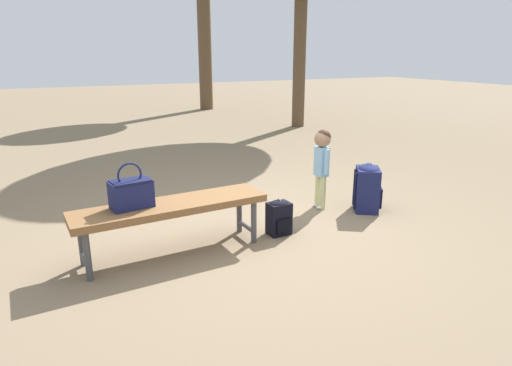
{
  "coord_description": "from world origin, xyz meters",
  "views": [
    {
      "loc": [
        -1.76,
        -3.49,
        1.64
      ],
      "look_at": [
        -0.01,
        0.08,
        0.45
      ],
      "focal_mm": 30.94,
      "sensor_mm": 36.0,
      "label": 1
    }
  ],
  "objects_px": {
    "child_standing": "(322,157)",
    "backpack_large": "(367,186)",
    "backpack_small": "(279,216)",
    "handbag": "(131,192)",
    "park_bench": "(171,209)"
  },
  "relations": [
    {
      "from": "child_standing",
      "to": "backpack_large",
      "type": "bearing_deg",
      "value": -35.72
    },
    {
      "from": "backpack_small",
      "to": "handbag",
      "type": "bearing_deg",
      "value": 177.42
    },
    {
      "from": "backpack_small",
      "to": "child_standing",
      "type": "bearing_deg",
      "value": 30.04
    },
    {
      "from": "park_bench",
      "to": "child_standing",
      "type": "xyz_separation_m",
      "value": [
        1.76,
        0.4,
        0.18
      ]
    },
    {
      "from": "park_bench",
      "to": "handbag",
      "type": "height_order",
      "value": "handbag"
    },
    {
      "from": "backpack_large",
      "to": "backpack_small",
      "type": "height_order",
      "value": "backpack_large"
    },
    {
      "from": "park_bench",
      "to": "backpack_large",
      "type": "relative_size",
      "value": 3.04
    },
    {
      "from": "child_standing",
      "to": "backpack_small",
      "type": "distance_m",
      "value": 0.96
    },
    {
      "from": "child_standing",
      "to": "backpack_large",
      "type": "height_order",
      "value": "child_standing"
    },
    {
      "from": "handbag",
      "to": "backpack_small",
      "type": "bearing_deg",
      "value": -2.58
    },
    {
      "from": "park_bench",
      "to": "backpack_large",
      "type": "bearing_deg",
      "value": 3.09
    },
    {
      "from": "park_bench",
      "to": "backpack_small",
      "type": "distance_m",
      "value": 1.02
    },
    {
      "from": "backpack_large",
      "to": "backpack_small",
      "type": "distance_m",
      "value": 1.17
    },
    {
      "from": "child_standing",
      "to": "park_bench",
      "type": "bearing_deg",
      "value": -167.08
    },
    {
      "from": "park_bench",
      "to": "backpack_small",
      "type": "height_order",
      "value": "park_bench"
    }
  ]
}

